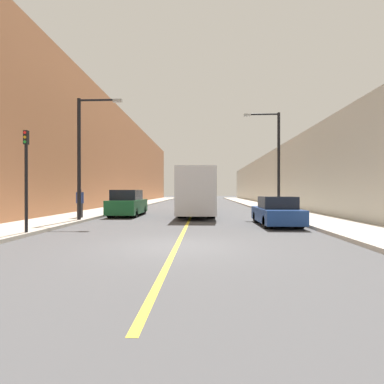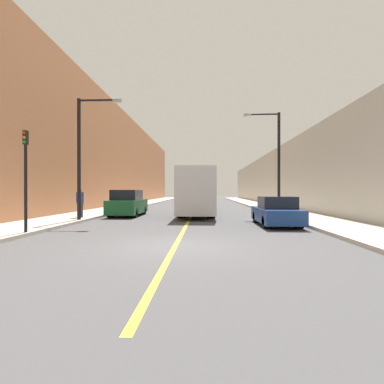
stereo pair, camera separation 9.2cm
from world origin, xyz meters
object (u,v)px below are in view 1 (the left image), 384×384
at_px(street_lamp_right, 275,156).
at_px(traffic_light, 26,177).
at_px(car_right_near, 277,212).
at_px(street_lamp_left, 83,150).
at_px(bus, 198,191).
at_px(parked_suv_left, 128,204).
at_px(pedestrian, 80,202).

relative_size(street_lamp_right, traffic_light, 1.79).
xyz_separation_m(car_right_near, street_lamp_left, (-10.58, 1.15, 3.43)).
bearing_deg(street_lamp_left, traffic_light, -91.52).
bearing_deg(bus, parked_suv_left, -152.69).
relative_size(street_lamp_right, pedestrian, 3.96).
height_order(parked_suv_left, street_lamp_left, street_lamp_left).
height_order(street_lamp_right, pedestrian, street_lamp_right).
height_order(bus, pedestrian, bus).
distance_m(parked_suv_left, car_right_near, 10.66).
xyz_separation_m(bus, parked_suv_left, (-4.93, -2.55, -0.89)).
bearing_deg(parked_suv_left, car_right_near, -30.83).
height_order(parked_suv_left, car_right_near, parked_suv_left).
relative_size(bus, street_lamp_right, 1.78).
bearing_deg(bus, street_lamp_left, -132.82).
distance_m(parked_suv_left, street_lamp_right, 11.03).
distance_m(car_right_near, street_lamp_right, 6.98).
relative_size(parked_suv_left, car_right_near, 1.06).
distance_m(parked_suv_left, street_lamp_left, 5.59).
bearing_deg(traffic_light, bus, 61.73).
distance_m(bus, car_right_near, 9.12).
bearing_deg(street_lamp_right, car_right_near, -102.88).
bearing_deg(pedestrian, parked_suv_left, 53.23).
distance_m(street_lamp_left, traffic_light, 5.52).
bearing_deg(street_lamp_right, traffic_light, -140.56).
relative_size(car_right_near, street_lamp_left, 0.63).
bearing_deg(pedestrian, bus, 37.58).
xyz_separation_m(bus, street_lamp_right, (5.56, -2.17, 2.51)).
height_order(car_right_near, street_lamp_right, street_lamp_right).
bearing_deg(traffic_light, street_lamp_right, 39.44).
relative_size(car_right_near, street_lamp_right, 0.60).
distance_m(bus, street_lamp_left, 9.65).
bearing_deg(street_lamp_left, bus, 47.18).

